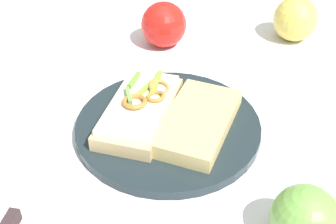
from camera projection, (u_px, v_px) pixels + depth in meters
ground_plane at (168, 131)px, 0.68m from camera, size 2.00×2.00×0.00m
plate at (168, 127)px, 0.67m from camera, size 0.26×0.26×0.01m
sandwich at (140, 109)px, 0.67m from camera, size 0.19×0.16×0.04m
bread_slice_side at (197, 122)px, 0.65m from camera, size 0.18×0.17×0.02m
apple_0 at (164, 25)px, 0.85m from camera, size 0.10×0.10×0.08m
apple_1 at (295, 19)px, 0.86m from camera, size 0.11×0.11×0.08m
apple_3 at (305, 218)px, 0.50m from camera, size 0.10×0.10×0.08m
knife at (12, 221)px, 0.54m from camera, size 0.10×0.06×0.02m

